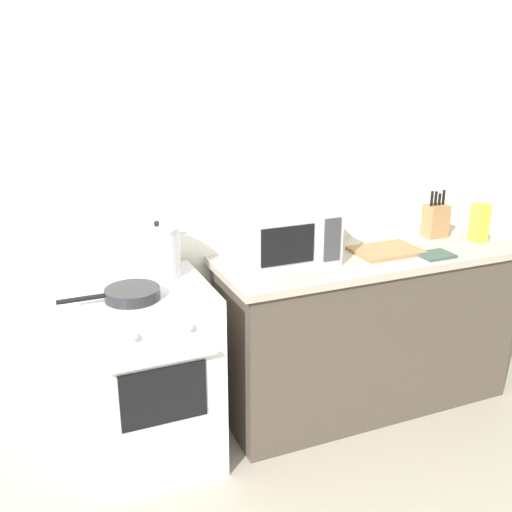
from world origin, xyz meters
TOP-DOWN VIEW (x-y plane):
  - back_wall at (0.30, 0.97)m, footprint 4.40×0.10m
  - lower_cabinet_right at (0.90, 0.62)m, footprint 1.64×0.56m
  - countertop_right at (0.90, 0.62)m, footprint 1.70×0.60m
  - stove at (-0.35, 0.60)m, footprint 0.60×0.64m
  - stock_pot at (-0.24, 0.73)m, footprint 0.31×0.22m
  - frying_pan at (-0.43, 0.49)m, footprint 0.44×0.24m
  - microwave at (0.40, 0.68)m, footprint 0.50×0.37m
  - cutting_board at (0.99, 0.60)m, footprint 0.36×0.26m
  - knife_block at (1.42, 0.74)m, footprint 0.13×0.10m
  - pasta_box at (1.59, 0.57)m, footprint 0.08×0.08m
  - oven_mitt at (1.19, 0.44)m, footprint 0.18×0.14m

SIDE VIEW (x-z plane):
  - lower_cabinet_right at x=0.90m, z-range 0.00..0.88m
  - stove at x=-0.35m, z-range 0.00..0.92m
  - countertop_right at x=0.90m, z-range 0.88..0.92m
  - oven_mitt at x=1.19m, z-range 0.92..0.94m
  - cutting_board at x=0.99m, z-range 0.92..0.94m
  - frying_pan at x=-0.43m, z-range 0.92..0.97m
  - knife_block at x=1.42m, z-range 0.88..1.16m
  - pasta_box at x=1.59m, z-range 0.92..1.14m
  - stock_pot at x=-0.24m, z-range 0.91..1.18m
  - microwave at x=0.40m, z-range 0.92..1.22m
  - back_wall at x=0.30m, z-range 0.00..2.50m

